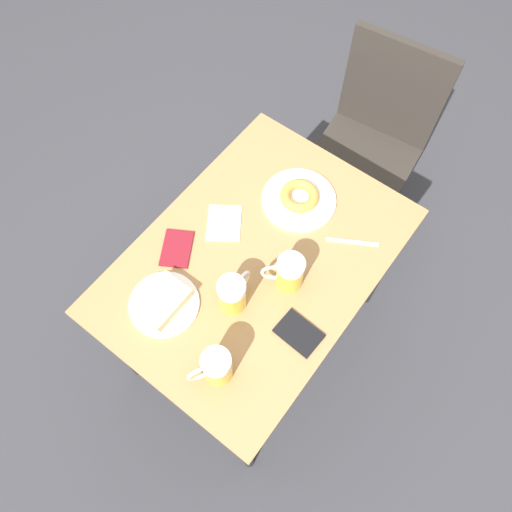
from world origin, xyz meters
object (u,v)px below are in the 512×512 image
Objects in this scene: beer_mug_right at (233,294)px; fork at (352,242)px; passport_near_edge at (177,248)px; passport_far_edge at (299,333)px; plate_with_donut at (299,198)px; beer_mug_left at (216,367)px; plate_with_cake at (163,302)px; chair at (377,129)px; napkin_folded at (224,223)px; beer_mug_center at (289,273)px.

beer_mug_right is 0.42m from fork.
passport_far_edge is at bearing 0.89° from passport_near_edge.
plate_with_donut is 1.91× the size of beer_mug_left.
fork is at bearing 57.39° from plate_with_cake.
chair is 5.45× the size of napkin_folded.
passport_near_edge is at bearing 120.02° from plate_with_cake.
beer_mug_center is 0.17m from beer_mug_right.
chair is 0.70m from fork.
chair reaches higher than passport_far_edge.
beer_mug_center is at bearing 48.94° from plate_with_cake.
beer_mug_center is 0.86× the size of fork.
passport_far_edge is (0.39, -0.15, 0.00)m from napkin_folded.
plate_with_donut is at bearing 118.43° from beer_mug_center.
beer_mug_right is (0.05, -0.40, 0.05)m from plate_with_donut.
chair reaches higher than fork.
plate_with_donut is at bearing -95.14° from chair.
plate_with_donut is 1.83× the size of passport_far_edge.
passport_near_edge is (-0.42, -0.35, 0.00)m from fork.
passport_near_edge is (-0.18, -0.97, 0.22)m from chair.
plate_with_donut is at bearing 103.72° from beer_mug_left.
passport_near_edge is at bearing -140.17° from fork.
beer_mug_center reaches higher than fork.
napkin_folded is 0.17m from passport_near_edge.
plate_with_cake is 0.26m from beer_mug_left.
fork is at bearing 65.82° from beer_mug_right.
plate_with_donut is 1.64× the size of fork.
fork is (0.32, 0.51, -0.02)m from plate_with_cake.
passport_near_edge is 1.17× the size of passport_far_edge.
napkin_folded is at bearing 171.47° from beer_mug_center.
passport_far_edge is at bearing -42.90° from beer_mug_center.
fork is at bearing -6.28° from plate_with_donut.
chair is 0.85m from napkin_folded.
passport_near_edge is at bearing -107.18° from chair.
passport_far_edge is (0.04, -0.34, 0.00)m from fork.
beer_mug_center is 0.36m from passport_near_edge.
fork is (0.36, 0.19, -0.00)m from napkin_folded.
passport_far_edge is at bearing -83.82° from fork.
plate_with_donut is at bearing 173.72° from fork.
fork is 1.11× the size of passport_far_edge.
plate_with_cake is at bearing -140.08° from beer_mug_right.
beer_mug_left is 0.82× the size of passport_near_edge.
plate_with_cake is 1.57× the size of passport_far_edge.
plate_with_donut is (0.01, -0.60, 0.23)m from chair.
chair is 7.14× the size of beer_mug_left.
passport_near_edge is at bearing 147.34° from beer_mug_left.
plate_with_donut is 0.25m from napkin_folded.
fork is 0.95× the size of passport_near_edge.
beer_mug_right is (0.15, 0.13, 0.04)m from plate_with_cake.
beer_mug_center is at bearing -86.41° from chair.
beer_mug_center reaches higher than passport_near_edge.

